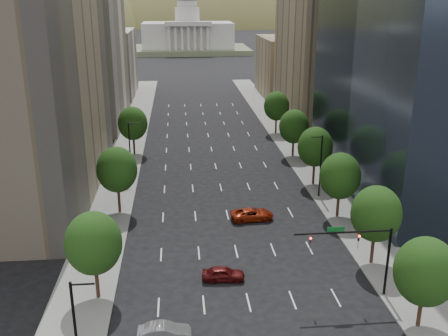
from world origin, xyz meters
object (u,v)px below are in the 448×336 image
object	(u,v)px
traffic_signal	(363,248)
car_silver	(164,332)
car_red_far	(252,214)
car_maroon	(223,274)
capitol	(188,35)

from	to	relation	value
traffic_signal	car_silver	size ratio (longest dim) A/B	2.06
car_silver	car_red_far	bearing A→B (deg)	-25.28
car_silver	car_red_far	xyz separation A→B (m)	(10.65, 22.91, 0.02)
car_silver	car_red_far	size ratio (longest dim) A/B	0.82
car_maroon	car_red_far	world-z (taller)	car_red_far
traffic_signal	car_maroon	distance (m)	13.90
car_maroon	car_silver	xyz separation A→B (m)	(-5.70, -8.83, 0.00)
capitol	car_red_far	xyz separation A→B (m)	(2.97, -201.52, -7.83)
capitol	car_maroon	distance (m)	215.75
capitol	car_silver	distance (m)	224.70
traffic_signal	car_maroon	size ratio (longest dim) A/B	2.14
capitol	car_red_far	world-z (taller)	capitol
traffic_signal	car_maroon	bearing A→B (deg)	161.79
capitol	car_silver	size ratio (longest dim) A/B	13.55
capitol	car_maroon	bearing A→B (deg)	-90.53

